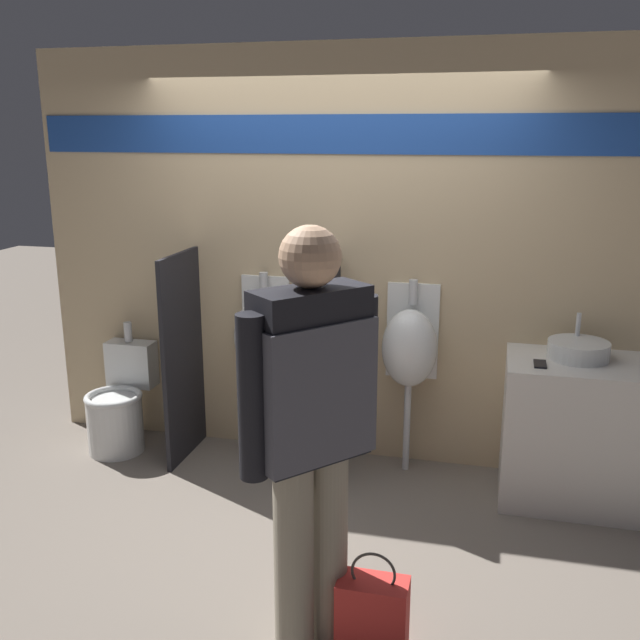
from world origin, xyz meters
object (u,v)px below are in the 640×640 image
sink_basin (578,350)px  urinal_near_counter (261,337)px  toilet (119,408)px  shopping_bag (372,615)px  cell_phone (540,364)px  person_in_vest (311,417)px  urinal_far (410,348)px

sink_basin → urinal_near_counter: (-2.00, 0.10, -0.09)m
toilet → shopping_bag: (2.08, -1.58, -0.12)m
toilet → shopping_bag: 2.61m
cell_phone → sink_basin: bearing=39.4°
toilet → person_in_vest: (1.81, -1.61, 0.77)m
sink_basin → cell_phone: 0.29m
sink_basin → urinal_near_counter: size_ratio=0.28×
sink_basin → urinal_far: urinal_far is taller
cell_phone → person_in_vest: size_ratio=0.08×
cell_phone → urinal_near_counter: size_ratio=0.11×
cell_phone → toilet: bearing=177.7°
sink_basin → urinal_far: bearing=174.4°
cell_phone → toilet: 2.84m
urinal_near_counter → person_in_vest: person_in_vest is taller
sink_basin → urinal_near_counter: 2.00m
person_in_vest → shopping_bag: person_in_vest is taller
toilet → cell_phone: bearing=-2.3°
person_in_vest → urinal_far: bearing=35.1°
toilet → shopping_bag: toilet is taller
sink_basin → cell_phone: bearing=-140.6°
toilet → urinal_near_counter: bearing=9.4°
sink_basin → toilet: size_ratio=0.41×
person_in_vest → cell_phone: bearing=8.3°
urinal_far → shopping_bag: urinal_far is taller
urinal_near_counter → person_in_vest: (0.82, -1.78, 0.23)m
sink_basin → toilet: (-2.99, -0.07, -0.63)m
cell_phone → shopping_bag: bearing=-115.4°
shopping_bag → cell_phone: bearing=64.6°
cell_phone → urinal_near_counter: bearing=171.1°
urinal_far → person_in_vest: (-0.18, -1.78, 0.23)m
cell_phone → urinal_near_counter: 1.80m
sink_basin → shopping_bag: (-0.92, -1.65, -0.75)m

